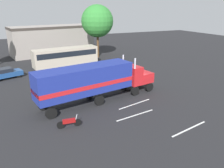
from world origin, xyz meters
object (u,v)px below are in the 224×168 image
parked_car (6,73)px  motorcycle (69,122)px  person_bystander (110,82)px  parked_bus (66,56)px  semi_truck (94,80)px  tree_center (97,21)px

parked_car → motorcycle: bearing=-74.2°
person_bystander → parked_bus: 13.05m
semi_truck → tree_center: (8.63, 21.24, 4.80)m
person_bystander → motorcycle: 10.34m
person_bystander → parked_bus: (-2.61, 12.74, 1.17)m
semi_truck → tree_center: 23.43m
semi_truck → person_bystander: semi_truck is taller
semi_truck → parked_bus: (0.65, 15.86, -0.46)m
semi_truck → person_bystander: 4.80m
parked_bus → semi_truck: bearing=-92.3°
person_bystander → motorcycle: size_ratio=0.77×
parked_bus → tree_center: 10.97m
motorcycle → parked_car: bearing=105.8°
person_bystander → tree_center: bearing=73.5°
semi_truck → motorcycle: size_ratio=6.82×
tree_center → parked_bus: bearing=-146.0°
parked_car → parked_bus: bearing=15.3°
person_bystander → parked_bus: bearing=101.6°
tree_center → parked_car: bearing=-155.5°
parked_car → semi_truck: bearing=-56.0°
parked_bus → person_bystander: bearing=-78.4°
semi_truck → parked_bus: size_ratio=1.28×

